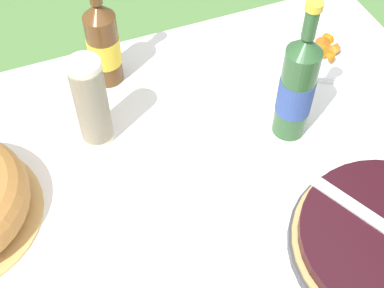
{
  "coord_description": "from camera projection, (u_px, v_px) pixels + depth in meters",
  "views": [
    {
      "loc": [
        -0.21,
        -0.53,
        1.69
      ],
      "look_at": [
        0.05,
        0.14,
        0.82
      ],
      "focal_mm": 50.0,
      "sensor_mm": 36.0,
      "label": 1
    }
  ],
  "objects": [
    {
      "name": "garden_table",
      "position": [
        192.0,
        236.0,
        1.14
      ],
      "size": [
        1.41,
        1.15,
        0.75
      ],
      "color": "brown",
      "rests_on": "ground_plane"
    },
    {
      "name": "tablecloth",
      "position": [
        192.0,
        222.0,
        1.09
      ],
      "size": [
        1.42,
        1.16,
        0.1
      ],
      "color": "white",
      "rests_on": "garden_table"
    },
    {
      "name": "cider_bottle_amber",
      "position": [
        103.0,
        43.0,
        1.25
      ],
      "size": [
        0.08,
        0.08,
        0.3
      ],
      "color": "brown",
      "rests_on": "tablecloth"
    },
    {
      "name": "cider_bottle_green",
      "position": [
        297.0,
        87.0,
        1.13
      ],
      "size": [
        0.08,
        0.08,
        0.35
      ],
      "color": "#2D562D",
      "rests_on": "tablecloth"
    },
    {
      "name": "cup_stack",
      "position": [
        91.0,
        102.0,
        1.13
      ],
      "size": [
        0.07,
        0.07,
        0.23
      ],
      "color": "beige",
      "rests_on": "tablecloth"
    },
    {
      "name": "snack_plate_left",
      "position": [
        326.0,
        52.0,
        1.38
      ],
      "size": [
        0.21,
        0.21,
        0.06
      ],
      "color": "white",
      "rests_on": "tablecloth"
    }
  ]
}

